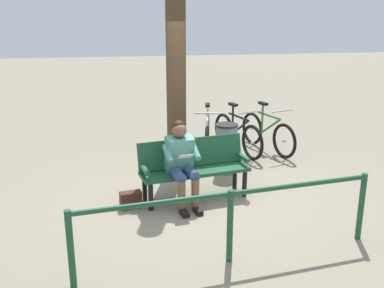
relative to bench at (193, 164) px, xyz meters
name	(u,v)px	position (x,y,z in m)	size (l,w,h in m)	color
ground_plane	(207,200)	(-0.17, 0.17, -0.51)	(40.00, 40.00, 0.00)	gray
bench	(193,164)	(0.00, 0.00, 0.00)	(1.66, 0.77, 0.87)	#194C2D
person_reading	(181,159)	(0.21, 0.21, 0.16)	(0.54, 0.81, 1.20)	#4C8C7A
handbag	(131,200)	(0.93, 0.26, -0.39)	(0.30, 0.14, 0.24)	#3F1E14
tree_trunk	(176,54)	(0.09, -1.19, 1.47)	(0.33, 0.33, 3.95)	#4C3823
litter_bin	(226,148)	(-0.72, -0.93, -0.08)	(0.38, 0.38, 0.85)	slate
bicycle_black	(267,133)	(-1.79, -1.98, -0.15)	(0.67, 1.61, 0.94)	black
bicycle_green	(237,134)	(-1.18, -1.98, -0.15)	(0.65, 1.62, 0.94)	black
bicycle_silver	(207,135)	(-0.60, -2.02, -0.15)	(0.53, 1.66, 0.94)	black
railing_fence	(230,211)	(-0.11, 1.83, 0.09)	(3.41, 0.55, 0.85)	#194C2D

